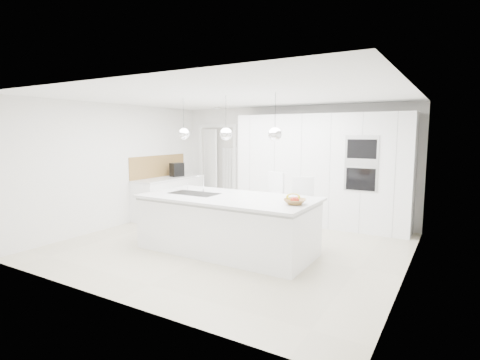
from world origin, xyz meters
The scene contains 27 objects.
floor centered at (0.00, 0.00, 0.00)m, with size 5.50×5.50×0.00m, color beige.
wall_back centered at (0.00, 2.50, 1.25)m, with size 5.50×5.50×0.00m, color silver.
wall_left centered at (-2.75, 0.00, 1.25)m, with size 5.00×5.00×0.00m, color silver.
ceiling centered at (0.00, 0.00, 2.50)m, with size 5.50×5.50×0.00m, color white.
tall_cabinets centered at (0.80, 2.20, 1.15)m, with size 3.60×0.60×2.30m, color white.
oven_stack centered at (1.70, 1.89, 1.35)m, with size 0.62×0.04×1.05m, color #A5A5A8, non-canonical shape.
doorway_frame centered at (-1.95, 2.47, 1.02)m, with size 1.11×0.08×2.13m, color white, non-canonical shape.
hallway_door centered at (-2.20, 2.42, 1.00)m, with size 0.82×0.04×2.00m, color white.
radiator centered at (-1.63, 2.46, 0.85)m, with size 0.32×0.04×1.40m, color white, non-canonical shape.
left_base_cabinets centered at (-2.45, 1.20, 0.43)m, with size 0.60×1.80×0.86m, color white.
left_worktop centered at (-2.45, 1.20, 0.88)m, with size 0.62×1.82×0.04m, color silver.
oak_backsplash centered at (-2.74, 1.20, 1.15)m, with size 0.02×1.80×0.50m, color olive.
island_base centered at (0.10, -0.30, 0.43)m, with size 2.80×1.20×0.86m, color white.
island_worktop centered at (0.10, -0.25, 0.88)m, with size 2.84×1.40×0.04m, color silver.
island_sink centered at (-0.55, -0.30, 0.82)m, with size 0.84×0.44×0.18m, color #3F3F42, non-canonical shape.
island_tap centered at (-0.50, -0.10, 1.05)m, with size 0.02×0.02×0.30m, color white.
pendant_left centered at (-0.75, -0.30, 1.90)m, with size 0.20×0.20×0.20m, color white.
pendant_mid centered at (0.10, -0.30, 1.90)m, with size 0.20×0.20×0.20m, color white.
pendant_right centered at (0.95, -0.30, 1.90)m, with size 0.20×0.20×0.20m, color white.
fruit_bowl centered at (1.29, -0.34, 0.94)m, with size 0.32×0.32×0.08m, color olive.
espresso_machine centered at (-2.43, 1.48, 1.06)m, with size 0.19×0.30×0.32m, color black.
bar_stool_left centered at (0.49, 0.58, 0.61)m, with size 0.40×0.56×1.22m, color white, non-canonical shape.
bar_stool_right centered at (1.01, 0.56, 0.58)m, with size 0.38×0.53×1.17m, color white, non-canonical shape.
apple_a centered at (1.32, -0.36, 0.97)m, with size 0.08×0.08×0.08m, color red.
apple_b centered at (1.29, -0.38, 0.97)m, with size 0.09×0.09×0.09m, color red.
apple_c centered at (1.30, -0.29, 0.97)m, with size 0.08×0.08×0.08m, color red.
banana_bunch centered at (1.28, -0.36, 1.01)m, with size 0.20×0.20×0.03m, color yellow.
Camera 1 is at (3.31, -5.28, 1.92)m, focal length 28.00 mm.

